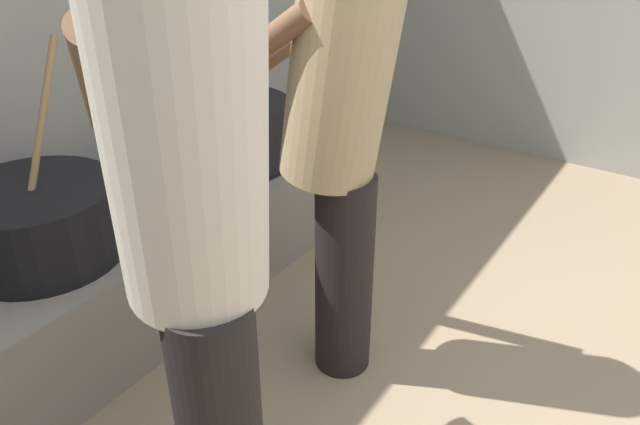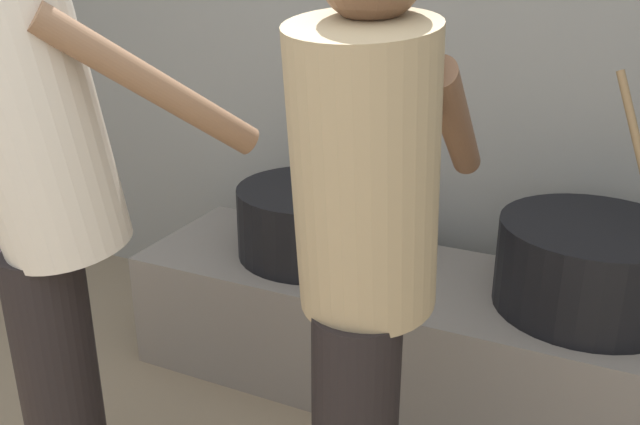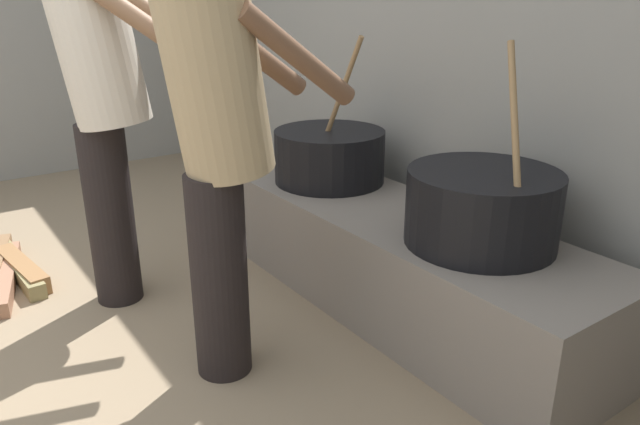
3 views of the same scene
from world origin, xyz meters
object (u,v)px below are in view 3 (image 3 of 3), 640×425
object	(u,v)px
cooking_pot_main	(482,207)
cooking_pot_secondary	(330,156)
cook_in_cream_shirt	(102,86)
cook_in_tan_shirt	(219,132)

from	to	relation	value
cooking_pot_main	cooking_pot_secondary	world-z (taller)	cooking_pot_main
cooking_pot_secondary	cook_in_cream_shirt	size ratio (longest dim) A/B	0.42
cooking_pot_main	cooking_pot_secondary	size ratio (longest dim) A/B	1.03
cooking_pot_main	cook_in_cream_shirt	distance (m)	1.57
cooking_pot_secondary	cook_in_tan_shirt	xyz separation A→B (m)	(0.54, -0.84, 0.33)
cooking_pot_secondary	cooking_pot_main	bearing A→B (deg)	-0.12
cooking_pot_main	cook_in_tan_shirt	bearing A→B (deg)	-116.31
cook_in_cream_shirt	cook_in_tan_shirt	distance (m)	0.76
cook_in_cream_shirt	cook_in_tan_shirt	xyz separation A→B (m)	(0.75, 0.15, -0.07)
cook_in_tan_shirt	cooking_pot_secondary	bearing A→B (deg)	122.49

